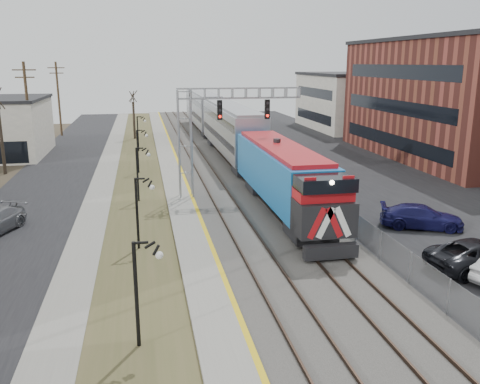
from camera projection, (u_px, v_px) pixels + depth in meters
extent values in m
cube|color=black|center=(48.00, 184.00, 42.52)|extent=(7.00, 120.00, 0.04)
cube|color=gray|center=(103.00, 181.00, 43.35)|extent=(2.00, 120.00, 0.08)
cube|color=#464826|center=(139.00, 180.00, 43.90)|extent=(4.00, 120.00, 0.06)
cube|color=gray|center=(174.00, 178.00, 44.43)|extent=(2.00, 120.00, 0.24)
cube|color=#595651|center=(230.00, 175.00, 45.36)|extent=(8.00, 120.00, 0.20)
cube|color=black|center=(356.00, 171.00, 47.59)|extent=(16.00, 120.00, 0.04)
cube|color=gold|center=(184.00, 176.00, 44.56)|extent=(0.24, 120.00, 0.01)
cube|color=#2D2119|center=(199.00, 175.00, 44.81)|extent=(0.08, 120.00, 0.15)
cube|color=#2D2119|center=(216.00, 174.00, 45.09)|extent=(0.08, 120.00, 0.15)
cube|color=#2D2119|center=(238.00, 173.00, 45.45)|extent=(0.08, 120.00, 0.15)
cube|color=#2D2119|center=(254.00, 173.00, 45.73)|extent=(0.08, 120.00, 0.15)
cube|color=#1668B4|center=(284.00, 179.00, 33.33)|extent=(3.00, 17.00, 4.25)
cube|color=black|center=(331.00, 251.00, 25.50)|extent=(2.80, 0.50, 0.70)
cube|color=#9D9FA7|center=(231.00, 131.00, 52.50)|extent=(3.00, 22.00, 5.33)
cube|color=#9D9FA7|center=(204.00, 111.00, 74.19)|extent=(3.00, 22.00, 5.33)
cube|color=gray|center=(185.00, 146.00, 36.90)|extent=(1.00, 1.00, 8.00)
cube|color=gray|center=(239.00, 93.00, 36.71)|extent=(9.00, 0.80, 0.80)
cube|color=black|center=(220.00, 110.00, 36.29)|extent=(0.35, 0.25, 1.40)
cube|color=black|center=(267.00, 109.00, 36.94)|extent=(0.35, 0.25, 1.40)
cylinder|color=black|center=(136.00, 296.00, 17.74)|extent=(0.14, 0.14, 4.00)
cylinder|color=black|center=(137.00, 214.00, 27.25)|extent=(0.14, 0.14, 4.00)
cylinder|color=black|center=(138.00, 175.00, 36.76)|extent=(0.14, 0.14, 4.00)
cylinder|color=black|center=(138.00, 152.00, 46.27)|extent=(0.14, 0.14, 4.00)
cylinder|color=black|center=(138.00, 134.00, 57.68)|extent=(0.14, 0.14, 4.00)
cylinder|color=#4C3823|center=(28.00, 113.00, 50.24)|extent=(0.28, 0.28, 10.00)
cylinder|color=#4C3823|center=(59.00, 99.00, 69.26)|extent=(0.28, 0.28, 10.00)
cube|color=gray|center=(275.00, 166.00, 45.96)|extent=(0.04, 120.00, 1.60)
cube|color=brown|center=(464.00, 101.00, 53.44)|extent=(16.00, 26.00, 12.00)
cube|color=beige|center=(363.00, 102.00, 77.71)|extent=(16.00, 18.00, 8.00)
cylinder|color=#382D23|center=(2.00, 142.00, 45.71)|extent=(0.30, 0.30, 5.95)
cylinder|color=#382D23|center=(134.00, 121.00, 66.99)|extent=(0.30, 0.30, 4.90)
imported|color=black|center=(480.00, 256.00, 24.80)|extent=(5.67, 3.20, 1.49)
imported|color=#171650|center=(421.00, 217.00, 31.07)|extent=(5.31, 3.72, 1.43)
imported|color=slate|center=(313.00, 174.00, 42.90)|extent=(4.58, 2.43, 1.48)
imported|color=#0E4826|center=(275.00, 149.00, 55.73)|extent=(4.47, 2.63, 1.39)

